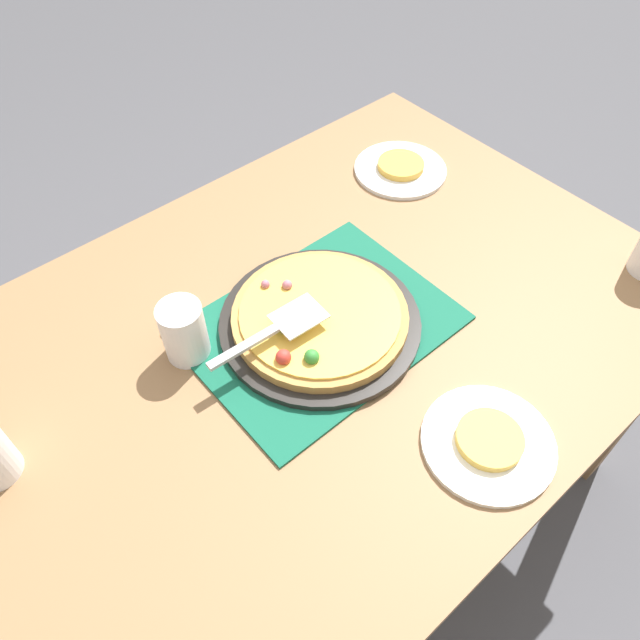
{
  "coord_description": "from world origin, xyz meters",
  "views": [
    {
      "loc": [
        0.48,
        0.55,
        1.65
      ],
      "look_at": [
        0.0,
        0.0,
        0.77
      ],
      "focal_mm": 34.29,
      "sensor_mm": 36.0,
      "label": 1
    }
  ],
  "objects_px": {
    "pizza_pan": "(320,322)",
    "cup_corner": "(184,332)",
    "plate_near_left": "(488,443)",
    "pizza_server": "(276,328)",
    "served_slice_left": "(490,439)",
    "plate_far_right": "(400,170)",
    "served_slice_right": "(401,165)",
    "pizza": "(319,316)"
  },
  "relations": [
    {
      "from": "pizza_pan",
      "to": "cup_corner",
      "type": "distance_m",
      "value": 0.25
    },
    {
      "from": "plate_near_left",
      "to": "pizza_server",
      "type": "xyz_separation_m",
      "value": [
        0.14,
        -0.37,
        0.06
      ]
    },
    {
      "from": "pizza_pan",
      "to": "served_slice_left",
      "type": "bearing_deg",
      "value": 97.09
    },
    {
      "from": "plate_far_right",
      "to": "served_slice_right",
      "type": "height_order",
      "value": "served_slice_right"
    },
    {
      "from": "pizza_server",
      "to": "pizza",
      "type": "bearing_deg",
      "value": 176.72
    },
    {
      "from": "pizza_pan",
      "to": "served_slice_left",
      "type": "relative_size",
      "value": 3.45
    },
    {
      "from": "served_slice_right",
      "to": "pizza_server",
      "type": "distance_m",
      "value": 0.61
    },
    {
      "from": "plate_near_left",
      "to": "cup_corner",
      "type": "bearing_deg",
      "value": -60.94
    },
    {
      "from": "pizza",
      "to": "plate_near_left",
      "type": "height_order",
      "value": "pizza"
    },
    {
      "from": "plate_far_right",
      "to": "cup_corner",
      "type": "distance_m",
      "value": 0.69
    },
    {
      "from": "served_slice_right",
      "to": "cup_corner",
      "type": "distance_m",
      "value": 0.69
    },
    {
      "from": "pizza_pan",
      "to": "pizza_server",
      "type": "distance_m",
      "value": 0.11
    },
    {
      "from": "pizza",
      "to": "served_slice_right",
      "type": "height_order",
      "value": "pizza"
    },
    {
      "from": "pizza_pan",
      "to": "pizza",
      "type": "xyz_separation_m",
      "value": [
        0.0,
        0.0,
        0.02
      ]
    },
    {
      "from": "plate_far_right",
      "to": "cup_corner",
      "type": "height_order",
      "value": "cup_corner"
    },
    {
      "from": "cup_corner",
      "to": "plate_far_right",
      "type": "bearing_deg",
      "value": -169.49
    },
    {
      "from": "pizza_pan",
      "to": "served_slice_right",
      "type": "bearing_deg",
      "value": -152.62
    },
    {
      "from": "plate_far_right",
      "to": "served_slice_left",
      "type": "height_order",
      "value": "served_slice_left"
    },
    {
      "from": "pizza_pan",
      "to": "plate_far_right",
      "type": "relative_size",
      "value": 1.73
    },
    {
      "from": "served_slice_left",
      "to": "pizza",
      "type": "bearing_deg",
      "value": -82.54
    },
    {
      "from": "served_slice_right",
      "to": "cup_corner",
      "type": "relative_size",
      "value": 0.92
    },
    {
      "from": "pizza",
      "to": "pizza_server",
      "type": "distance_m",
      "value": 0.1
    },
    {
      "from": "pizza_pan",
      "to": "served_slice_right",
      "type": "xyz_separation_m",
      "value": [
        -0.46,
        -0.24,
        0.01
      ]
    },
    {
      "from": "pizza_pan",
      "to": "cup_corner",
      "type": "bearing_deg",
      "value": -26.82
    },
    {
      "from": "plate_far_right",
      "to": "pizza",
      "type": "bearing_deg",
      "value": 27.28
    },
    {
      "from": "served_slice_left",
      "to": "pizza_server",
      "type": "relative_size",
      "value": 0.47
    },
    {
      "from": "plate_far_right",
      "to": "served_slice_right",
      "type": "relative_size",
      "value": 2.0
    },
    {
      "from": "plate_far_right",
      "to": "cup_corner",
      "type": "bearing_deg",
      "value": 10.51
    },
    {
      "from": "served_slice_right",
      "to": "cup_corner",
      "type": "bearing_deg",
      "value": 10.51
    },
    {
      "from": "pizza_pan",
      "to": "plate_far_right",
      "type": "bearing_deg",
      "value": -152.62
    },
    {
      "from": "pizza_pan",
      "to": "pizza",
      "type": "distance_m",
      "value": 0.02
    },
    {
      "from": "pizza_pan",
      "to": "pizza_server",
      "type": "xyz_separation_m",
      "value": [
        0.1,
        -0.01,
        0.06
      ]
    },
    {
      "from": "pizza",
      "to": "plate_far_right",
      "type": "xyz_separation_m",
      "value": [
        -0.46,
        -0.24,
        -0.03
      ]
    },
    {
      "from": "plate_far_right",
      "to": "served_slice_left",
      "type": "xyz_separation_m",
      "value": [
        0.41,
        0.61,
        0.01
      ]
    },
    {
      "from": "served_slice_left",
      "to": "cup_corner",
      "type": "bearing_deg",
      "value": -60.94
    },
    {
      "from": "pizza_server",
      "to": "pizza_pan",
      "type": "bearing_deg",
      "value": 176.9
    },
    {
      "from": "pizza",
      "to": "plate_far_right",
      "type": "bearing_deg",
      "value": -152.72
    },
    {
      "from": "cup_corner",
      "to": "pizza_server",
      "type": "height_order",
      "value": "cup_corner"
    },
    {
      "from": "pizza",
      "to": "pizza_pan",
      "type": "bearing_deg",
      "value": -176.02
    },
    {
      "from": "pizza_pan",
      "to": "pizza",
      "type": "bearing_deg",
      "value": 3.98
    },
    {
      "from": "served_slice_left",
      "to": "cup_corner",
      "type": "xyz_separation_m",
      "value": [
        0.27,
        -0.48,
        0.04
      ]
    },
    {
      "from": "pizza_pan",
      "to": "plate_near_left",
      "type": "xyz_separation_m",
      "value": [
        -0.05,
        0.37,
        -0.01
      ]
    }
  ]
}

